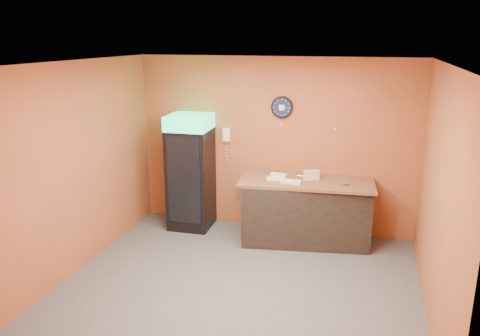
% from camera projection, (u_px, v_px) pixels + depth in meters
% --- Properties ---
extents(floor, '(4.50, 4.50, 0.00)m').
position_uv_depth(floor, '(240.00, 284.00, 6.05)').
color(floor, '#47474C').
rests_on(floor, ground).
extents(back_wall, '(4.50, 0.02, 2.80)m').
position_uv_depth(back_wall, '(274.00, 145.00, 7.52)').
color(back_wall, '#B15431').
rests_on(back_wall, floor).
extents(left_wall, '(0.02, 4.00, 2.80)m').
position_uv_depth(left_wall, '(79.00, 167.00, 6.26)').
color(left_wall, '#B15431').
rests_on(left_wall, floor).
extents(right_wall, '(0.02, 4.00, 2.80)m').
position_uv_depth(right_wall, '(439.00, 198.00, 5.08)').
color(right_wall, '#B15431').
rests_on(right_wall, floor).
extents(ceiling, '(4.50, 4.00, 0.02)m').
position_uv_depth(ceiling, '(240.00, 63.00, 5.29)').
color(ceiling, white).
rests_on(ceiling, back_wall).
extents(beverage_cooler, '(0.68, 0.70, 1.89)m').
position_uv_depth(beverage_cooler, '(190.00, 174.00, 7.63)').
color(beverage_cooler, black).
rests_on(beverage_cooler, floor).
extents(prep_counter, '(2.01, 1.13, 0.95)m').
position_uv_depth(prep_counter, '(305.00, 212.00, 7.22)').
color(prep_counter, black).
rests_on(prep_counter, floor).
extents(wall_clock, '(0.34, 0.06, 0.34)m').
position_uv_depth(wall_clock, '(282.00, 107.00, 7.29)').
color(wall_clock, black).
rests_on(wall_clock, back_wall).
extents(wall_phone, '(0.12, 0.10, 0.22)m').
position_uv_depth(wall_phone, '(226.00, 135.00, 7.64)').
color(wall_phone, white).
rests_on(wall_phone, back_wall).
extents(butcher_paper, '(2.08, 1.07, 0.04)m').
position_uv_depth(butcher_paper, '(307.00, 181.00, 7.09)').
color(butcher_paper, brown).
rests_on(butcher_paper, prep_counter).
extents(sub_roll_stack, '(0.24, 0.16, 0.15)m').
position_uv_depth(sub_roll_stack, '(312.00, 175.00, 7.08)').
color(sub_roll_stack, beige).
rests_on(sub_roll_stack, butcher_paper).
extents(wrapped_sandwich_left, '(0.30, 0.19, 0.04)m').
position_uv_depth(wrapped_sandwich_left, '(276.00, 179.00, 7.09)').
color(wrapped_sandwich_left, white).
rests_on(wrapped_sandwich_left, butcher_paper).
extents(wrapped_sandwich_mid, '(0.31, 0.15, 0.04)m').
position_uv_depth(wrapped_sandwich_mid, '(291.00, 182.00, 6.93)').
color(wrapped_sandwich_mid, white).
rests_on(wrapped_sandwich_mid, butcher_paper).
extents(wrapped_sandwich_right, '(0.27, 0.14, 0.04)m').
position_uv_depth(wrapped_sandwich_right, '(278.00, 175.00, 7.30)').
color(wrapped_sandwich_right, white).
rests_on(wrapped_sandwich_right, butcher_paper).
extents(kitchen_tool, '(0.06, 0.06, 0.06)m').
position_uv_depth(kitchen_tool, '(306.00, 175.00, 7.24)').
color(kitchen_tool, silver).
rests_on(kitchen_tool, butcher_paper).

